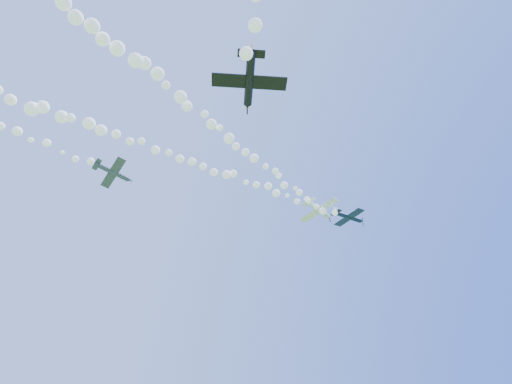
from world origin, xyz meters
name	(u,v)px	position (x,y,z in m)	size (l,w,h in m)	color
plane_white	(318,210)	(18.22, -1.64, 50.05)	(7.09, 7.49, 1.93)	silver
smoke_trail_white	(163,83)	(-13.90, -15.53, 49.73)	(60.52, 27.67, 3.04)	white
plane_navy	(349,217)	(23.48, -3.08, 49.13)	(6.69, 6.90, 1.86)	#0B1732
smoke_trail_navy	(141,144)	(-13.94, -4.56, 48.92)	(70.86, 5.15, 2.65)	white
plane_grey	(113,172)	(-16.47, 1.19, 47.22)	(6.30, 6.62, 2.23)	#33374A
plane_black	(249,81)	(-6.75, -27.13, 39.00)	(7.60, 7.18, 2.23)	black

